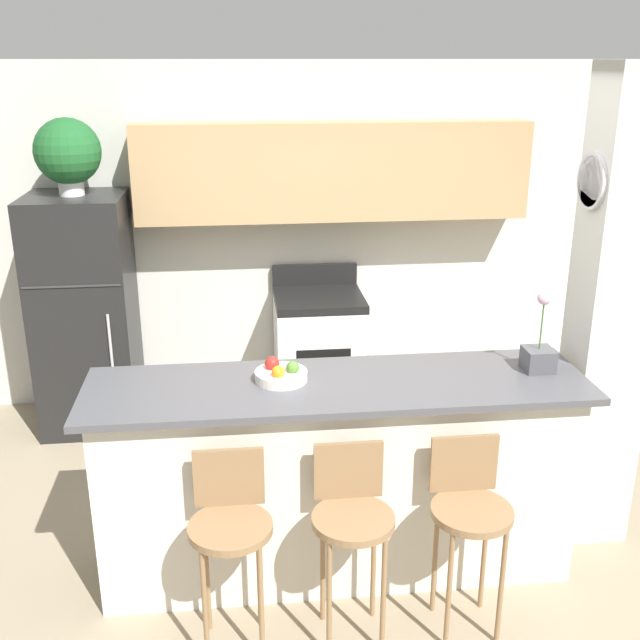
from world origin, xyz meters
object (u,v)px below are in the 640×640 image
at_px(stove_range, 319,352).
at_px(orchid_vase, 539,352).
at_px(refrigerator, 85,314).
at_px(potted_plant_on_fridge, 68,153).
at_px(fruit_bowl, 281,374).
at_px(trash_bin, 168,407).
at_px(bar_stool_right, 469,510).
at_px(bar_stool_mid, 352,517).
at_px(bar_stool_left, 230,526).

relative_size(stove_range, orchid_vase, 2.56).
relative_size(refrigerator, potted_plant_on_fridge, 3.31).
relative_size(fruit_bowl, trash_bin, 0.68).
distance_m(bar_stool_right, fruit_bowl, 1.09).
height_order(stove_range, bar_stool_mid, stove_range).
height_order(stove_range, bar_stool_right, stove_range).
distance_m(stove_range, trash_bin, 1.18).
bearing_deg(bar_stool_mid, refrigerator, 123.50).
distance_m(bar_stool_mid, orchid_vase, 1.27).
bearing_deg(bar_stool_right, potted_plant_on_fridge, 131.73).
height_order(refrigerator, trash_bin, refrigerator).
distance_m(orchid_vase, fruit_bowl, 1.30).
bearing_deg(stove_range, bar_stool_mid, -92.86).
xyz_separation_m(bar_stool_left, potted_plant_on_fridge, (-1.01, 2.35, 1.35)).
xyz_separation_m(potted_plant_on_fridge, fruit_bowl, (1.28, -1.81, -0.87)).
distance_m(bar_stool_left, bar_stool_mid, 0.54).
relative_size(refrigerator, bar_stool_right, 1.82).
relative_size(potted_plant_on_fridge, trash_bin, 1.34).
bearing_deg(bar_stool_mid, bar_stool_right, 0.00).
bearing_deg(fruit_bowl, trash_bin, 114.65).
height_order(bar_stool_mid, bar_stool_right, same).
bearing_deg(bar_stool_left, fruit_bowl, 63.80).
distance_m(potted_plant_on_fridge, orchid_vase, 3.26).
bearing_deg(bar_stool_right, fruit_bowl, 146.61).
distance_m(bar_stool_mid, fruit_bowl, 0.77).
xyz_separation_m(bar_stool_mid, bar_stool_right, (0.54, 0.00, 0.00)).
height_order(potted_plant_on_fridge, trash_bin, potted_plant_on_fridge).
distance_m(bar_stool_right, potted_plant_on_fridge, 3.42).
bearing_deg(potted_plant_on_fridge, fruit_bowl, -54.77).
xyz_separation_m(bar_stool_left, bar_stool_mid, (0.54, 0.00, 0.00)).
distance_m(refrigerator, bar_stool_left, 2.57).
relative_size(potted_plant_on_fridge, fruit_bowl, 1.98).
bearing_deg(potted_plant_on_fridge, trash_bin, -22.71).
distance_m(stove_range, bar_stool_mid, 2.39).
bearing_deg(stove_range, fruit_bowl, -102.05).
distance_m(fruit_bowl, trash_bin, 1.96).
relative_size(refrigerator, trash_bin, 4.43).
bearing_deg(refrigerator, potted_plant_on_fridge, 116.68).
relative_size(refrigerator, bar_stool_left, 1.82).
bearing_deg(bar_stool_right, trash_bin, 126.05).
relative_size(orchid_vase, fruit_bowl, 1.62).
relative_size(refrigerator, bar_stool_mid, 1.82).
height_order(stove_range, bar_stool_left, stove_range).
xyz_separation_m(refrigerator, fruit_bowl, (1.28, -1.81, 0.25)).
height_order(bar_stool_right, orchid_vase, orchid_vase).
bearing_deg(potted_plant_on_fridge, refrigerator, -63.32).
height_order(refrigerator, fruit_bowl, refrigerator).
bearing_deg(bar_stool_left, bar_stool_mid, 0.00).
bearing_deg(refrigerator, bar_stool_right, -48.27).
bearing_deg(stove_range, trash_bin, -166.46).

